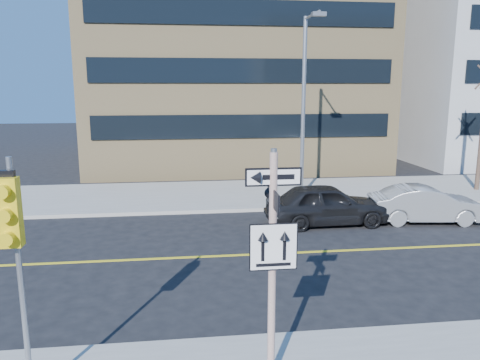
{
  "coord_description": "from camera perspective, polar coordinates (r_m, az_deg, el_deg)",
  "views": [
    {
      "loc": [
        -1.43,
        -9.72,
        5.18
      ],
      "look_at": [
        0.26,
        4.0,
        2.4
      ],
      "focal_mm": 35.0,
      "sensor_mm": 36.0,
      "label": 1
    }
  ],
  "objects": [
    {
      "name": "ground",
      "position": [
        11.11,
        1.24,
        -16.41
      ],
      "size": [
        120.0,
        120.0,
        0.0
      ],
      "primitive_type": "plane",
      "color": "black",
      "rests_on": "ground"
    },
    {
      "name": "sign_pole",
      "position": [
        7.85,
        3.99,
        -9.1
      ],
      "size": [
        0.92,
        0.92,
        4.06
      ],
      "color": "silver",
      "rests_on": "near_sidewalk"
    },
    {
      "name": "traffic_signal",
      "position": [
        7.81,
        -26.04,
        -5.77
      ],
      "size": [
        0.32,
        0.45,
        4.0
      ],
      "color": "gray",
      "rests_on": "near_sidewalk"
    },
    {
      "name": "parked_car_a",
      "position": [
        18.04,
        10.5,
        -2.91
      ],
      "size": [
        1.96,
        4.66,
        1.57
      ],
      "primitive_type": "imported",
      "rotation": [
        0.0,
        0.0,
        1.59
      ],
      "color": "black",
      "rests_on": "ground"
    },
    {
      "name": "parked_car_b",
      "position": [
        19.41,
        21.75,
        -2.78
      ],
      "size": [
        2.0,
        4.41,
        1.4
      ],
      "primitive_type": "imported",
      "rotation": [
        0.0,
        0.0,
        1.45
      ],
      "color": "gray",
      "rests_on": "ground"
    },
    {
      "name": "streetlight_a",
      "position": [
        21.19,
        7.93,
        10.12
      ],
      "size": [
        0.55,
        2.25,
        8.0
      ],
      "color": "gray",
      "rests_on": "far_sidewalk"
    },
    {
      "name": "building_brick",
      "position": [
        35.1,
        -1.46,
        17.62
      ],
      "size": [
        18.0,
        18.0,
        18.0
      ],
      "primitive_type": "cube",
      "color": "tan",
      "rests_on": "ground"
    }
  ]
}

